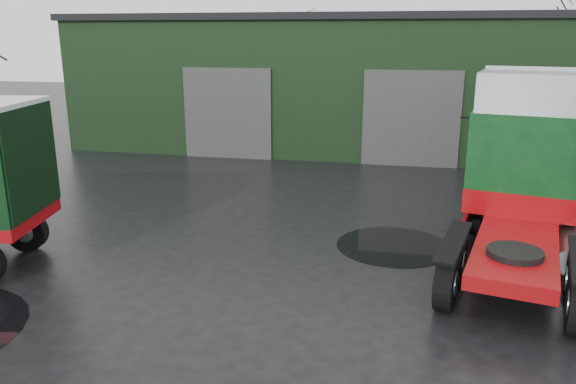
{
  "coord_description": "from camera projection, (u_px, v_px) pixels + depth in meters",
  "views": [
    {
      "loc": [
        1.8,
        -9.92,
        5.4
      ],
      "look_at": [
        -0.92,
        2.94,
        1.7
      ],
      "focal_mm": 35.0,
      "sensor_mm": 36.0,
      "label": 1
    }
  ],
  "objects": [
    {
      "name": "puddle_1",
      "position": [
        394.0,
        246.0,
        14.85
      ],
      "size": [
        3.03,
        3.03,
        0.01
      ],
      "primitive_type": "cylinder",
      "color": "black",
      "rests_on": "ground"
    },
    {
      "name": "hero_tractor",
      "position": [
        525.0,
        178.0,
        12.62
      ],
      "size": [
        4.65,
        7.88,
        4.58
      ],
      "primitive_type": null,
      "rotation": [
        0.0,
        0.0,
        -0.22
      ],
      "color": "#0A3A14",
      "rests_on": "ground"
    },
    {
      "name": "tree_back_b",
      "position": [
        538.0,
        61.0,
        36.41
      ],
      "size": [
        4.4,
        4.4,
        7.5
      ],
      "primitive_type": null,
      "color": "black",
      "rests_on": "ground"
    },
    {
      "name": "tree_back_a",
      "position": [
        297.0,
        44.0,
        39.33
      ],
      "size": [
        4.4,
        4.4,
        9.5
      ],
      "primitive_type": null,
      "color": "black",
      "rests_on": "ground"
    },
    {
      "name": "ground",
      "position": [
        303.0,
        316.0,
        11.17
      ],
      "size": [
        100.0,
        100.0,
        0.0
      ],
      "primitive_type": "plane",
      "color": "black"
    },
    {
      "name": "warehouse",
      "position": [
        412.0,
        80.0,
        28.75
      ],
      "size": [
        32.4,
        12.4,
        6.3
      ],
      "color": "black",
      "rests_on": "ground"
    }
  ]
}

